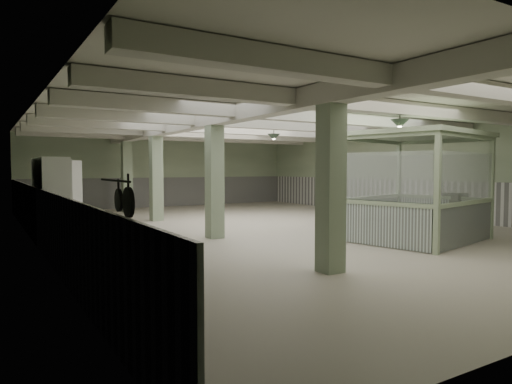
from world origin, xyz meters
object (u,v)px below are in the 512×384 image
prep_counter (78,244)px  filing_cabinet (455,214)px  walkin_cooler (51,201)px  guard_booth (415,169)px

prep_counter → filing_cabinet: bearing=-5.9°
walkin_cooler → filing_cabinet: bearing=-21.8°
prep_counter → guard_booth: bearing=-7.6°
filing_cabinet → walkin_cooler: bearing=164.2°
prep_counter → walkin_cooler: bearing=91.5°
walkin_cooler → filing_cabinet: walkin_cooler is taller
prep_counter → filing_cabinet: (10.47, -1.09, 0.16)m
prep_counter → walkin_cooler: 3.21m
prep_counter → guard_booth: (8.59, -1.14, 1.50)m
prep_counter → guard_booth: 8.80m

